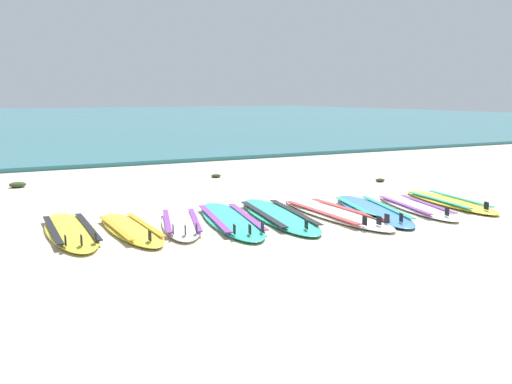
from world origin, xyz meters
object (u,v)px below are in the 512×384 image
(surfboard_0, at_px, (71,231))
(surfboard_8, at_px, (449,202))
(surfboard_6, at_px, (372,210))
(surfboard_3, at_px, (230,220))
(surfboard_7, at_px, (416,207))
(surfboard_2, at_px, (181,223))
(surfboard_4, at_px, (278,215))
(surfboard_1, at_px, (131,229))
(surfboard_5, at_px, (334,213))

(surfboard_0, relative_size, surfboard_8, 1.05)
(surfboard_0, height_order, surfboard_6, same)
(surfboard_3, bearing_deg, surfboard_0, 170.47)
(surfboard_6, bearing_deg, surfboard_3, 170.41)
(surfboard_6, xyz_separation_m, surfboard_7, (0.71, -0.11, 0.00))
(surfboard_2, height_order, surfboard_8, same)
(surfboard_4, bearing_deg, surfboard_1, 176.22)
(surfboard_7, bearing_deg, surfboard_5, 172.49)
(surfboard_6, distance_m, surfboard_8, 1.47)
(surfboard_2, distance_m, surfboard_3, 0.66)
(surfboard_3, bearing_deg, surfboard_2, 169.97)
(surfboard_6, bearing_deg, surfboard_5, 174.14)
(surfboard_6, bearing_deg, surfboard_2, 170.31)
(surfboard_0, height_order, surfboard_5, same)
(surfboard_0, distance_m, surfboard_1, 0.72)
(surfboard_2, distance_m, surfboard_4, 1.36)
(surfboard_3, distance_m, surfboard_8, 3.57)
(surfboard_0, relative_size, surfboard_4, 0.88)
(surfboard_5, height_order, surfboard_7, same)
(surfboard_6, bearing_deg, surfboard_8, -1.17)
(surfboard_2, xyz_separation_m, surfboard_6, (2.73, -0.47, -0.00))
(surfboard_1, xyz_separation_m, surfboard_4, (2.02, -0.13, -0.00))
(surfboard_2, distance_m, surfboard_5, 2.15)
(surfboard_5, relative_size, surfboard_7, 1.17)
(surfboard_4, xyz_separation_m, surfboard_6, (1.38, -0.31, 0.00))
(surfboard_2, bearing_deg, surfboard_0, 170.71)
(surfboard_0, xyz_separation_m, surfboard_5, (3.45, -0.62, -0.00))
(surfboard_2, xyz_separation_m, surfboard_5, (2.11, -0.40, -0.00))
(surfboard_6, distance_m, surfboard_7, 0.72)
(surfboard_8, bearing_deg, surfboard_5, 177.44)
(surfboard_1, distance_m, surfboard_8, 4.89)
(surfboard_1, bearing_deg, surfboard_3, -3.90)
(surfboard_3, distance_m, surfboard_6, 2.11)
(surfboard_4, distance_m, surfboard_8, 2.87)
(surfboard_1, relative_size, surfboard_5, 0.81)
(surfboard_1, height_order, surfboard_2, same)
(surfboard_0, height_order, surfboard_7, same)
(surfboard_2, bearing_deg, surfboard_5, -10.80)
(surfboard_4, height_order, surfboard_6, same)
(surfboard_0, height_order, surfboard_2, same)
(surfboard_1, bearing_deg, surfboard_4, -3.78)
(surfboard_4, bearing_deg, surfboard_5, -17.82)
(surfboard_0, relative_size, surfboard_5, 0.91)
(surfboard_6, bearing_deg, surfboard_0, 170.44)
(surfboard_6, height_order, surfboard_7, same)
(surfboard_3, height_order, surfboard_7, same)
(surfboard_4, distance_m, surfboard_6, 1.41)
(surfboard_1, distance_m, surfboard_3, 1.32)
(surfboard_6, height_order, surfboard_8, same)
(surfboard_1, distance_m, surfboard_2, 0.67)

